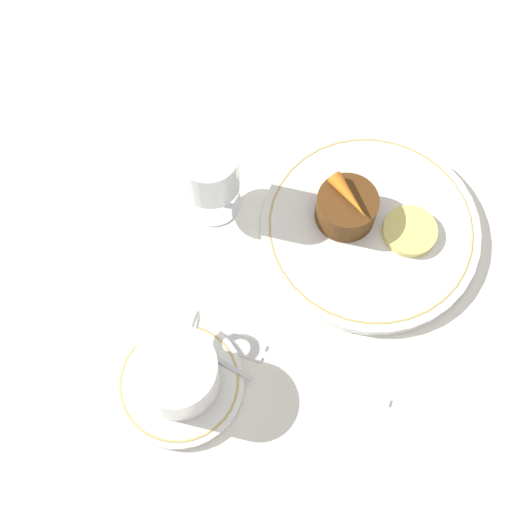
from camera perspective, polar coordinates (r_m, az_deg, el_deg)
name	(u,v)px	position (r m, az deg, el deg)	size (l,w,h in m)	color
ground_plane	(331,226)	(0.87, 6.02, 2.38)	(3.00, 3.00, 0.00)	white
dinner_plate	(370,229)	(0.86, 9.11, 2.18)	(0.26, 0.26, 0.01)	white
saucer	(179,383)	(0.80, -6.14, -10.04)	(0.14, 0.14, 0.01)	white
coffee_cup	(177,373)	(0.76, -6.32, -9.25)	(0.12, 0.09, 0.07)	white
spoon	(194,346)	(0.80, -5.01, -7.17)	(0.04, 0.12, 0.00)	silver
wine_glass	(210,172)	(0.81, -3.73, 6.68)	(0.07, 0.07, 0.11)	silver
fork	(286,363)	(0.80, 2.38, -8.54)	(0.03, 0.20, 0.01)	silver
dessert_cake	(346,208)	(0.84, 7.24, 3.84)	(0.07, 0.07, 0.04)	#563314
carrot_garnish	(349,196)	(0.82, 7.48, 4.77)	(0.05, 0.06, 0.02)	orange
pineapple_slice	(410,231)	(0.86, 12.21, 1.96)	(0.06, 0.06, 0.01)	#EFE075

